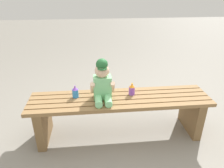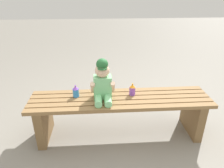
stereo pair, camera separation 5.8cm
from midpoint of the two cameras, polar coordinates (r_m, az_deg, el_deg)
The scene contains 5 objects.
ground_plane at distance 2.31m, azimuth 2.84°, elevation -13.30°, with size 16.00×16.00×0.00m, color gray.
park_bench at distance 2.13m, azimuth 3.01°, elevation -7.01°, with size 1.79×0.41×0.44m.
child_figure at distance 1.97m, azimuth -1.76°, elevation 0.52°, with size 0.23×0.27×0.40m.
sippy_cup_left at distance 2.08m, azimuth -9.12°, elevation -1.99°, with size 0.06×0.06×0.12m.
sippy_cup_right at distance 2.10m, azimuth 6.38°, elevation -1.52°, with size 0.06×0.06×0.12m.
Camera 2 is at (-0.20, -1.78, 1.46)m, focal length 33.37 mm.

